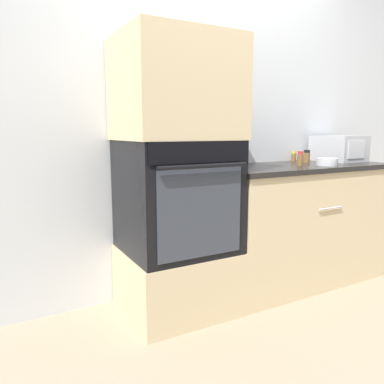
% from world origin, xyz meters
% --- Properties ---
extents(ground_plane, '(12.00, 12.00, 0.00)m').
position_xyz_m(ground_plane, '(0.00, 0.00, 0.00)').
color(ground_plane, gray).
extents(wall_back, '(8.00, 0.05, 2.50)m').
position_xyz_m(wall_back, '(0.00, 0.63, 1.25)').
color(wall_back, silver).
rests_on(wall_back, ground_plane).
extents(oven_cabinet_base, '(0.68, 0.60, 0.41)m').
position_xyz_m(oven_cabinet_base, '(-0.34, 0.30, 0.20)').
color(oven_cabinet_base, beige).
rests_on(oven_cabinet_base, ground_plane).
extents(wall_oven, '(0.65, 0.64, 0.69)m').
position_xyz_m(wall_oven, '(-0.34, 0.30, 0.75)').
color(wall_oven, black).
rests_on(wall_oven, oven_cabinet_base).
extents(oven_cabinet_upper, '(0.68, 0.60, 0.60)m').
position_xyz_m(oven_cabinet_upper, '(-0.34, 0.30, 1.40)').
color(oven_cabinet_upper, beige).
rests_on(oven_cabinet_upper, wall_oven).
extents(counter_unit, '(1.41, 0.63, 0.91)m').
position_xyz_m(counter_unit, '(0.70, 0.30, 0.45)').
color(counter_unit, beige).
rests_on(counter_unit, ground_plane).
extents(microwave, '(0.31, 0.38, 0.21)m').
position_xyz_m(microwave, '(1.22, 0.38, 1.01)').
color(microwave, '#B2B5BA').
rests_on(microwave, counter_unit).
extents(knife_block, '(0.13, 0.15, 0.24)m').
position_xyz_m(knife_block, '(0.17, 0.41, 1.01)').
color(knife_block, brown).
rests_on(knife_block, counter_unit).
extents(bowl, '(0.15, 0.15, 0.05)m').
position_xyz_m(bowl, '(0.81, 0.14, 0.93)').
color(bowl, silver).
rests_on(bowl, counter_unit).
extents(condiment_jar_near, '(0.06, 0.06, 0.10)m').
position_xyz_m(condiment_jar_near, '(0.27, 0.55, 0.96)').
color(condiment_jar_near, silver).
rests_on(condiment_jar_near, counter_unit).
extents(condiment_jar_mid, '(0.04, 0.04, 0.08)m').
position_xyz_m(condiment_jar_mid, '(0.88, 0.55, 0.95)').
color(condiment_jar_mid, brown).
rests_on(condiment_jar_mid, counter_unit).
extents(condiment_jar_far, '(0.04, 0.04, 0.10)m').
position_xyz_m(condiment_jar_far, '(0.63, 0.23, 0.96)').
color(condiment_jar_far, brown).
rests_on(condiment_jar_far, counter_unit).
extents(condiment_jar_back, '(0.05, 0.05, 0.10)m').
position_xyz_m(condiment_jar_back, '(0.89, 0.42, 0.95)').
color(condiment_jar_back, brown).
rests_on(condiment_jar_back, counter_unit).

